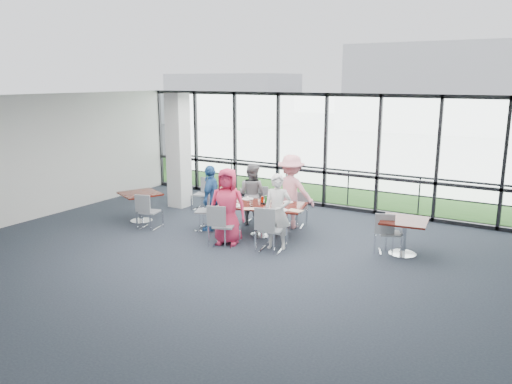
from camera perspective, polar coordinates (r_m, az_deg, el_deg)
The scene contains 40 objects.
floor at distance 10.15m, azimuth -3.39°, elevation -7.83°, with size 12.00×10.00×0.02m, color #202732.
ceiling at distance 9.51m, azimuth -3.64°, elevation 10.59°, with size 12.00×10.00×0.04m, color white.
wall_left at distance 13.93m, azimuth -24.52°, elevation 3.53°, with size 0.10×10.00×3.20m, color silver.
curtain_wall_back at distance 14.07m, azimuth 7.94°, elevation 4.64°, with size 12.00×0.10×3.20m, color white.
structural_column at distance 14.20m, azimuth -8.86°, elevation 4.69°, with size 0.50×0.50×3.20m, color silver.
apron at distance 18.99m, azimuth 13.62°, elevation 1.54°, with size 80.00×70.00×0.02m, color gray.
grass_strip at distance 17.12m, azimuth 11.65°, elevation 0.54°, with size 80.00×5.00×0.01m, color #205717.
hangar_aux at distance 42.82m, azimuth -2.64°, elevation 10.67°, with size 10.00×6.00×4.00m, color white.
guard_rail at distance 14.81m, azimuth 8.71°, elevation 0.70°, with size 0.06×0.06×12.00m, color #2D2D33.
main_table at distance 11.49m, azimuth 0.76°, elevation -2.03°, with size 2.10×1.45×0.75m.
side_table_left at distance 12.97m, azimuth -13.09°, elevation -0.57°, with size 1.21×1.21×0.75m.
side_table_right at distance 10.67m, azimuth 16.58°, elevation -3.64°, with size 1.00×1.00×0.75m.
diner_near_left at distance 10.92m, azimuth -3.28°, elevation -1.64°, with size 0.83×0.54×1.69m, color #D22B50.
diner_near_right at distance 10.60m, azimuth 2.46°, elevation -2.27°, with size 0.59×0.43×1.62m, color silver.
diner_far_left at distance 12.38m, azimuth -0.46°, elevation -0.25°, with size 0.75×0.46×1.54m, color slate.
diner_far_right at distance 12.10m, azimuth 4.03°, elevation 0.05°, with size 1.16×0.60×1.80m, color pink.
diner_end at distance 11.89m, azimuth -5.16°, elevation -0.72°, with size 0.93×0.51×1.59m, color #275A99.
chair_main_nl at distance 10.88m, azimuth -3.68°, elevation -3.87°, with size 0.44×0.44×0.89m, color gray, non-canonical shape.
chair_main_nr at distance 10.51m, azimuth 1.75°, elevation -4.31°, with size 0.46×0.46×0.95m, color gray, non-canonical shape.
chair_main_fl at distance 12.57m, azimuth -0.10°, elevation -1.57°, with size 0.44×0.44×0.89m, color gray, non-canonical shape.
chair_main_fr at distance 12.27m, azimuth 4.49°, elevation -2.13°, with size 0.40×0.40×0.82m, color gray, non-canonical shape.
chair_main_end at distance 12.04m, azimuth -5.78°, elevation -2.18°, with size 0.45×0.45×0.93m, color gray, non-canonical shape.
chair_spare_la at distance 12.36m, azimuth -12.05°, elevation -2.22°, with size 0.41×0.41×0.85m, color gray, non-canonical shape.
chair_spare_lb at distance 13.93m, azimuth -6.13°, elevation -0.27°, with size 0.42×0.42×0.86m, color gray, non-canonical shape.
chair_spare_r at distance 10.77m, azimuth 15.05°, elevation -4.58°, with size 0.42×0.42×0.85m, color gray, non-canonical shape.
plate_nl at distance 11.31m, azimuth -2.21°, elevation -1.58°, with size 0.27×0.27×0.01m, color white.
plate_nr at distance 10.94m, azimuth 2.95°, elevation -2.07°, with size 0.28×0.28×0.01m, color white.
plate_fl at distance 11.96m, azimuth -0.98°, elevation -0.77°, with size 0.28×0.28×0.01m, color white.
plate_fr at distance 11.68m, azimuth 3.70°, elevation -1.14°, with size 0.24×0.24×0.01m, color white.
plate_end at distance 11.72m, azimuth -2.81°, elevation -1.07°, with size 0.28×0.28×0.01m, color white.
tumbler_a at distance 11.28m, azimuth -0.57°, elevation -1.27°, with size 0.07×0.07×0.15m, color white.
tumbler_b at distance 11.14m, azimuth 1.83°, elevation -1.47°, with size 0.07×0.07×0.14m, color white.
tumbler_c at distance 11.62m, azimuth 1.13°, elevation -0.89°, with size 0.06×0.06×0.13m, color white.
tumbler_d at distance 11.50m, azimuth -2.92°, elevation -1.06°, with size 0.06×0.06×0.13m, color white.
menu_a at distance 11.07m, azimuth -0.75°, elevation -1.92°, with size 0.32×0.23×0.00m, color white.
menu_b at distance 10.95m, azimuth 4.50°, elevation -2.12°, with size 0.32×0.23×0.00m, color white.
menu_c at distance 11.78m, azimuth 1.70°, elevation -1.02°, with size 0.30×0.21×0.00m, color white.
condiment_caddy at distance 11.45m, azimuth 0.85°, elevation -1.32°, with size 0.10×0.07×0.04m, color black.
ketchup_bottle at distance 11.46m, azimuth 0.73°, elevation -0.95°, with size 0.06×0.06×0.18m, color #A31200.
green_bottle at distance 11.46m, azimuth 1.12°, elevation -0.90°, with size 0.05×0.05×0.20m, color #1A7A27.
Camera 1 is at (5.31, -7.88, 3.56)m, focal length 35.00 mm.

